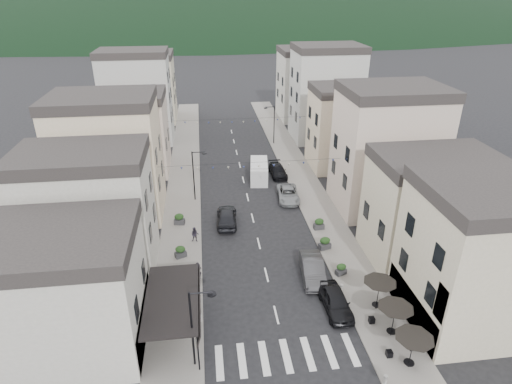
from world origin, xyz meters
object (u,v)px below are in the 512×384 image
(parked_car_d, at_px, (278,171))
(parked_car_e, at_px, (227,216))
(parked_car_c, at_px, (288,194))
(delivery_van, at_px, (259,170))
(pedestrian_a, at_px, (198,271))
(parked_car_a, at_px, (336,302))
(parked_car_b, at_px, (313,269))
(pedestrian_b, at_px, (195,235))

(parked_car_d, relative_size, parked_car_e, 0.93)
(parked_car_c, xyz_separation_m, delivery_van, (-2.59, 6.04, 0.56))
(delivery_van, height_order, pedestrian_a, delivery_van)
(delivery_van, xyz_separation_m, pedestrian_a, (-7.81, -19.80, -0.36))
(parked_car_e, bearing_deg, parked_car_a, 121.24)
(parked_car_d, height_order, delivery_van, delivery_van)
(parked_car_c, distance_m, delivery_van, 6.60)
(parked_car_b, xyz_separation_m, pedestrian_b, (-9.90, 6.78, 0.05))
(parked_car_d, bearing_deg, parked_car_b, -94.28)
(delivery_van, bearing_deg, parked_car_d, 27.18)
(delivery_van, distance_m, pedestrian_a, 21.29)
(parked_car_c, xyz_separation_m, pedestrian_a, (-10.40, -13.76, 0.20))
(parked_car_a, xyz_separation_m, parked_car_c, (0.00, 18.83, -0.08))
(parked_car_e, relative_size, pedestrian_b, 3.30)
(parked_car_a, distance_m, parked_car_b, 4.23)
(parked_car_e, distance_m, pedestrian_a, 9.58)
(parked_car_a, height_order, parked_car_b, parked_car_b)
(delivery_van, bearing_deg, parked_car_e, -107.19)
(parked_car_d, distance_m, pedestrian_b, 18.32)
(parked_car_e, height_order, delivery_van, delivery_van)
(pedestrian_a, bearing_deg, pedestrian_b, 99.45)
(parked_car_b, relative_size, parked_car_d, 1.08)
(parked_car_c, height_order, delivery_van, delivery_van)
(pedestrian_b, bearing_deg, parked_car_a, -35.34)
(parked_car_b, distance_m, parked_car_e, 12.00)
(pedestrian_b, bearing_deg, parked_car_b, -24.03)
(delivery_van, bearing_deg, pedestrian_a, -104.53)
(parked_car_e, bearing_deg, pedestrian_a, 75.39)
(parked_car_a, height_order, delivery_van, delivery_van)
(parked_car_a, xyz_separation_m, parked_car_b, (-0.77, 4.16, 0.05))
(parked_car_d, distance_m, parked_car_e, 13.81)
(parked_car_c, xyz_separation_m, pedestrian_b, (-10.67, -7.89, 0.18))
(parked_car_c, relative_size, pedestrian_a, 3.21)
(parked_car_c, distance_m, parked_car_e, 8.75)
(pedestrian_a, bearing_deg, parked_car_c, 59.70)
(pedestrian_a, height_order, pedestrian_b, pedestrian_a)
(parked_car_d, distance_m, pedestrian_a, 23.21)
(parked_car_d, bearing_deg, delivery_van, -162.07)
(parked_car_a, xyz_separation_m, parked_car_d, (0.00, 25.82, -0.10))
(parked_car_d, bearing_deg, parked_car_c, -92.24)
(parked_car_a, height_order, parked_car_d, parked_car_a)
(parked_car_a, relative_size, parked_car_d, 0.98)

